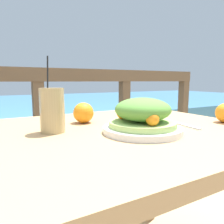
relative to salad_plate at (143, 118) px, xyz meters
The scene contains 7 objects.
patio_table 0.22m from the salad_plate, 146.04° to the left, with size 1.23×0.84×0.71m.
railing_fence 0.96m from the salad_plate, 98.71° to the left, with size 2.80×0.08×0.96m.
sea_backdrop 3.48m from the salad_plate, 92.41° to the left, with size 12.00×4.00×0.52m.
salad_plate is the anchor object (origin of this frame).
drink_glass 0.30m from the salad_plate, 149.27° to the left, with size 0.08×0.08×0.25m.
fork 0.21m from the salad_plate, ahead, with size 0.04×0.18×0.00m.
orange_near_glass 0.27m from the salad_plate, 112.41° to the left, with size 0.08×0.08×0.08m.
Camera 1 is at (-0.29, -0.66, 0.88)m, focal length 35.00 mm.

